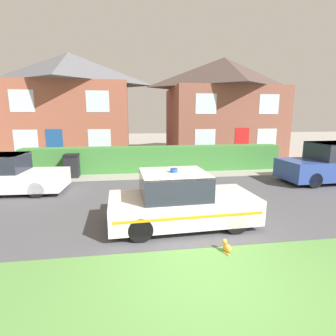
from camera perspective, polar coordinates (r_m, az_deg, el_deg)
ground_plane at (r=5.15m, az=8.53°, el=-23.25°), size 80.00×80.00×0.00m
road_strip at (r=9.10m, az=0.41°, el=-7.29°), size 28.00×6.60×0.01m
lawn_verge at (r=5.03m, az=9.08°, el=-24.17°), size 28.00×2.67×0.01m
garden_hedge at (r=13.94m, az=-2.58°, el=2.02°), size 13.47×0.88×1.32m
police_car at (r=7.05m, az=2.63°, el=-7.15°), size 3.93×1.93×1.55m
cat at (r=6.08m, az=12.63°, el=-16.42°), size 0.21×0.32×0.27m
neighbour_car_near at (r=13.62m, az=31.84°, el=0.81°), size 4.22×1.98×1.75m
neighbour_car_far at (r=11.65m, az=-32.11°, el=-1.34°), size 4.29×1.84×1.49m
house_left at (r=20.62m, az=-20.24°, el=12.82°), size 8.37×6.60×7.23m
house_right at (r=21.17m, az=11.80°, el=13.14°), size 8.36×6.26×7.18m
wheelie_bin at (r=13.39m, az=-20.18°, el=0.50°), size 0.69×0.71×1.11m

